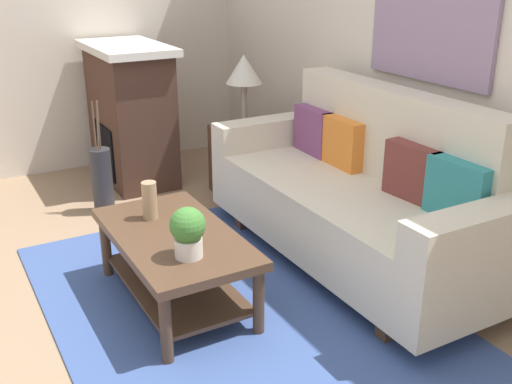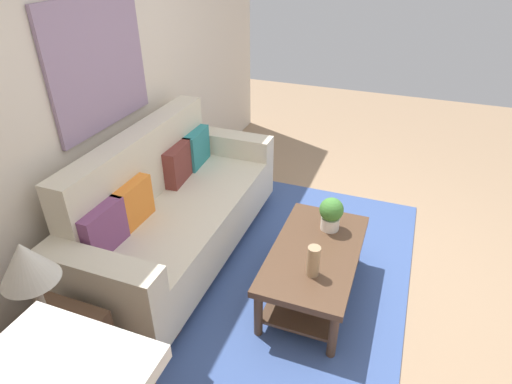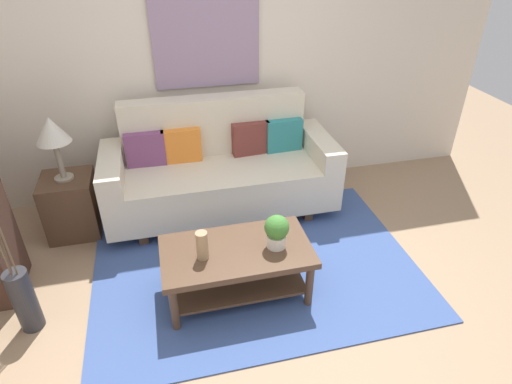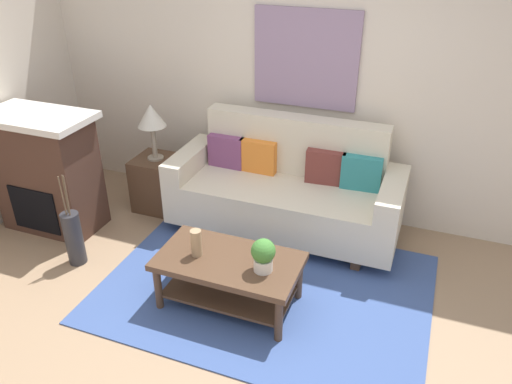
{
  "view_description": "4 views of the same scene",
  "coord_description": "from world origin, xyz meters",
  "px_view_note": "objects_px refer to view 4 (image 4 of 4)",
  "views": [
    {
      "loc": [
        2.58,
        -0.82,
        1.82
      ],
      "look_at": [
        -0.3,
        0.8,
        0.53
      ],
      "focal_mm": 42.31,
      "sensor_mm": 36.0,
      "label": 1
    },
    {
      "loc": [
        -2.58,
        -0.2,
        2.36
      ],
      "look_at": [
        0.05,
        0.78,
        0.65
      ],
      "focal_mm": 30.15,
      "sensor_mm": 36.0,
      "label": 2
    },
    {
      "loc": [
        -0.64,
        -2.17,
        2.44
      ],
      "look_at": [
        0.07,
        0.75,
        0.57
      ],
      "focal_mm": 30.21,
      "sensor_mm": 36.0,
      "label": 3
    },
    {
      "loc": [
        1.08,
        -2.57,
        2.7
      ],
      "look_at": [
        -0.25,
        0.94,
        0.64
      ],
      "focal_mm": 35.1,
      "sensor_mm": 36.0,
      "label": 4
    }
  ],
  "objects_px": {
    "throw_pillow_maroon": "(325,167)",
    "table_lamp": "(151,118)",
    "framed_painting": "(305,59)",
    "couch": "(286,191)",
    "floor_vase": "(74,238)",
    "coffee_table": "(229,271)",
    "fireplace": "(47,172)",
    "throw_pillow_plum": "(227,151)",
    "throw_pillow_teal": "(361,173)",
    "throw_pillow_orange": "(258,156)",
    "tabletop_vase": "(196,243)",
    "side_table": "(158,183)",
    "potted_plant_tabletop": "(263,254)"
  },
  "relations": [
    {
      "from": "framed_painting",
      "to": "tabletop_vase",
      "type": "bearing_deg",
      "value": -100.91
    },
    {
      "from": "table_lamp",
      "to": "floor_vase",
      "type": "bearing_deg",
      "value": -99.51
    },
    {
      "from": "framed_painting",
      "to": "side_table",
      "type": "bearing_deg",
      "value": -159.26
    },
    {
      "from": "coffee_table",
      "to": "table_lamp",
      "type": "distance_m",
      "value": 1.85
    },
    {
      "from": "throw_pillow_orange",
      "to": "floor_vase",
      "type": "distance_m",
      "value": 1.84
    },
    {
      "from": "throw_pillow_teal",
      "to": "side_table",
      "type": "relative_size",
      "value": 0.64
    },
    {
      "from": "throw_pillow_plum",
      "to": "framed_painting",
      "type": "distance_m",
      "value": 1.16
    },
    {
      "from": "throw_pillow_orange",
      "to": "fireplace",
      "type": "relative_size",
      "value": 0.31
    },
    {
      "from": "table_lamp",
      "to": "fireplace",
      "type": "xyz_separation_m",
      "value": [
        -0.78,
        -0.67,
        -0.41
      ]
    },
    {
      "from": "couch",
      "to": "framed_painting",
      "type": "xyz_separation_m",
      "value": [
        0.0,
        0.47,
        1.13
      ]
    },
    {
      "from": "fireplace",
      "to": "floor_vase",
      "type": "height_order",
      "value": "fireplace"
    },
    {
      "from": "throw_pillow_orange",
      "to": "throw_pillow_plum",
      "type": "bearing_deg",
      "value": 180.0
    },
    {
      "from": "fireplace",
      "to": "framed_painting",
      "type": "xyz_separation_m",
      "value": [
        2.15,
        1.19,
        0.98
      ]
    },
    {
      "from": "fireplace",
      "to": "framed_painting",
      "type": "distance_m",
      "value": 2.65
    },
    {
      "from": "couch",
      "to": "throw_pillow_maroon",
      "type": "height_order",
      "value": "couch"
    },
    {
      "from": "couch",
      "to": "throw_pillow_teal",
      "type": "relative_size",
      "value": 5.96
    },
    {
      "from": "throw_pillow_teal",
      "to": "tabletop_vase",
      "type": "xyz_separation_m",
      "value": [
        -0.99,
        -1.35,
        -0.14
      ]
    },
    {
      "from": "coffee_table",
      "to": "floor_vase",
      "type": "height_order",
      "value": "floor_vase"
    },
    {
      "from": "coffee_table",
      "to": "couch",
      "type": "bearing_deg",
      "value": 86.23
    },
    {
      "from": "throw_pillow_teal",
      "to": "tabletop_vase",
      "type": "distance_m",
      "value": 1.68
    },
    {
      "from": "couch",
      "to": "coffee_table",
      "type": "distance_m",
      "value": 1.19
    },
    {
      "from": "couch",
      "to": "throw_pillow_orange",
      "type": "relative_size",
      "value": 5.96
    },
    {
      "from": "throw_pillow_maroon",
      "to": "tabletop_vase",
      "type": "distance_m",
      "value": 1.51
    },
    {
      "from": "floor_vase",
      "to": "fireplace",
      "type": "bearing_deg",
      "value": 143.16
    },
    {
      "from": "side_table",
      "to": "framed_painting",
      "type": "bearing_deg",
      "value": 20.74
    },
    {
      "from": "coffee_table",
      "to": "floor_vase",
      "type": "bearing_deg",
      "value": 179.4
    },
    {
      "from": "throw_pillow_maroon",
      "to": "throw_pillow_orange",
      "type": "bearing_deg",
      "value": 180.0
    },
    {
      "from": "coffee_table",
      "to": "throw_pillow_plum",
      "type": "bearing_deg",
      "value": 114.1
    },
    {
      "from": "throw_pillow_maroon",
      "to": "coffee_table",
      "type": "xyz_separation_m",
      "value": [
        -0.41,
        -1.31,
        -0.37
      ]
    },
    {
      "from": "couch",
      "to": "throw_pillow_orange",
      "type": "bearing_deg",
      "value": 159.17
    },
    {
      "from": "throw_pillow_maroon",
      "to": "floor_vase",
      "type": "xyz_separation_m",
      "value": [
        -1.89,
        -1.29,
        -0.43
      ]
    },
    {
      "from": "throw_pillow_teal",
      "to": "floor_vase",
      "type": "xyz_separation_m",
      "value": [
        -2.22,
        -1.29,
        -0.43
      ]
    },
    {
      "from": "couch",
      "to": "tabletop_vase",
      "type": "bearing_deg",
      "value": -104.92
    },
    {
      "from": "couch",
      "to": "floor_vase",
      "type": "relative_size",
      "value": 4.31
    },
    {
      "from": "table_lamp",
      "to": "framed_painting",
      "type": "bearing_deg",
      "value": 20.74
    },
    {
      "from": "throw_pillow_teal",
      "to": "framed_painting",
      "type": "height_order",
      "value": "framed_painting"
    },
    {
      "from": "tabletop_vase",
      "to": "potted_plant_tabletop",
      "type": "distance_m",
      "value": 0.54
    },
    {
      "from": "throw_pillow_plum",
      "to": "framed_painting",
      "type": "xyz_separation_m",
      "value": [
        0.66,
        0.34,
        0.88
      ]
    },
    {
      "from": "potted_plant_tabletop",
      "to": "framed_painting",
      "type": "height_order",
      "value": "framed_painting"
    },
    {
      "from": "table_lamp",
      "to": "framed_painting",
      "type": "distance_m",
      "value": 1.58
    },
    {
      "from": "tabletop_vase",
      "to": "table_lamp",
      "type": "height_order",
      "value": "table_lamp"
    },
    {
      "from": "coffee_table",
      "to": "table_lamp",
      "type": "xyz_separation_m",
      "value": [
        -1.3,
        1.13,
        0.68
      ]
    },
    {
      "from": "floor_vase",
      "to": "tabletop_vase",
      "type": "bearing_deg",
      "value": -2.51
    },
    {
      "from": "coffee_table",
      "to": "fireplace",
      "type": "relative_size",
      "value": 0.95
    },
    {
      "from": "coffee_table",
      "to": "table_lamp",
      "type": "bearing_deg",
      "value": 138.88
    },
    {
      "from": "table_lamp",
      "to": "throw_pillow_plum",
      "type": "bearing_deg",
      "value": 14.16
    },
    {
      "from": "floor_vase",
      "to": "throw_pillow_plum",
      "type": "bearing_deg",
      "value": 55.29
    },
    {
      "from": "throw_pillow_orange",
      "to": "fireplace",
      "type": "height_order",
      "value": "fireplace"
    },
    {
      "from": "throw_pillow_maroon",
      "to": "table_lamp",
      "type": "bearing_deg",
      "value": -174.01
    },
    {
      "from": "side_table",
      "to": "floor_vase",
      "type": "xyz_separation_m",
      "value": [
        -0.19,
        -1.12,
        -0.03
      ]
    }
  ]
}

